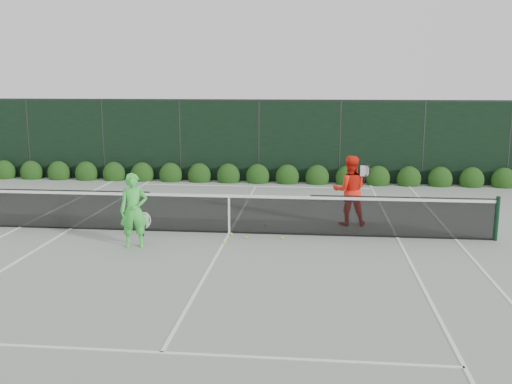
# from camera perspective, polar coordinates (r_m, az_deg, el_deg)

# --- Properties ---
(ground) EXTENTS (80.00, 80.00, 0.00)m
(ground) POSITION_cam_1_polar(r_m,az_deg,el_deg) (14.26, -2.69, -4.13)
(ground) COLOR gray
(ground) RESTS_ON ground
(tennis_net) EXTENTS (12.90, 0.10, 1.07)m
(tennis_net) POSITION_cam_1_polar(r_m,az_deg,el_deg) (14.14, -2.81, -2.04)
(tennis_net) COLOR #11331E
(tennis_net) RESTS_ON ground
(player_woman) EXTENTS (0.70, 0.55, 1.70)m
(player_woman) POSITION_cam_1_polar(r_m,az_deg,el_deg) (13.18, -12.12, -1.83)
(player_woman) COLOR #3ED546
(player_woman) RESTS_ON ground
(player_man) EXTENTS (0.97, 0.76, 1.84)m
(player_man) POSITION_cam_1_polar(r_m,az_deg,el_deg) (15.08, 9.35, 0.16)
(player_man) COLOR #FF2715
(player_man) RESTS_ON ground
(court_lines) EXTENTS (11.03, 23.83, 0.01)m
(court_lines) POSITION_cam_1_polar(r_m,az_deg,el_deg) (14.26, -2.69, -4.10)
(court_lines) COLOR white
(court_lines) RESTS_ON ground
(windscreen_fence) EXTENTS (32.00, 21.07, 3.06)m
(windscreen_fence) POSITION_cam_1_polar(r_m,az_deg,el_deg) (11.31, -4.79, -0.30)
(windscreen_fence) COLOR black
(windscreen_fence) RESTS_ON ground
(hedge_row) EXTENTS (31.66, 0.65, 0.94)m
(hedge_row) POSITION_cam_1_polar(r_m,az_deg,el_deg) (21.15, 0.17, 1.56)
(hedge_row) COLOR #13340E
(hedge_row) RESTS_ON ground
(tennis_balls) EXTENTS (1.38, 1.79, 0.07)m
(tennis_balls) POSITION_cam_1_polar(r_m,az_deg,el_deg) (13.94, -0.57, -4.33)
(tennis_balls) COLOR #BAD32F
(tennis_balls) RESTS_ON ground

